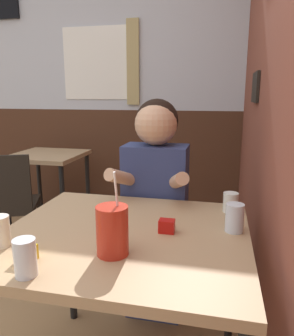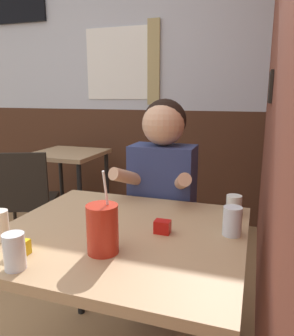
{
  "view_description": "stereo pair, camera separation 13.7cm",
  "coord_description": "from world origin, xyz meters",
  "px_view_note": "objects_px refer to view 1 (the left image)",
  "views": [
    {
      "loc": [
        1.08,
        -0.82,
        1.26
      ],
      "look_at": [
        0.79,
        0.48,
        0.95
      ],
      "focal_mm": 35.0,
      "sensor_mm": 36.0,
      "label": 1
    },
    {
      "loc": [
        1.21,
        -0.78,
        1.26
      ],
      "look_at": [
        0.79,
        0.48,
        0.95
      ],
      "focal_mm": 35.0,
      "sensor_mm": 36.0,
      "label": 2
    }
  ],
  "objects_px": {
    "main_table": "(125,248)",
    "cocktail_pitcher": "(112,230)",
    "background_table": "(48,166)",
    "chair_near_window": "(6,200)",
    "person_seated": "(155,203)"
  },
  "relations": [
    {
      "from": "main_table",
      "to": "background_table",
      "type": "relative_size",
      "value": 1.28
    },
    {
      "from": "main_table",
      "to": "person_seated",
      "type": "height_order",
      "value": "person_seated"
    },
    {
      "from": "chair_near_window",
      "to": "person_seated",
      "type": "bearing_deg",
      "value": -37.65
    },
    {
      "from": "main_table",
      "to": "cocktail_pitcher",
      "type": "bearing_deg",
      "value": -85.61
    },
    {
      "from": "background_table",
      "to": "cocktail_pitcher",
      "type": "distance_m",
      "value": 2.04
    },
    {
      "from": "background_table",
      "to": "chair_near_window",
      "type": "xyz_separation_m",
      "value": [
        -0.0,
        -0.61,
        -0.13
      ]
    },
    {
      "from": "background_table",
      "to": "chair_near_window",
      "type": "distance_m",
      "value": 0.63
    },
    {
      "from": "chair_near_window",
      "to": "cocktail_pitcher",
      "type": "distance_m",
      "value": 1.61
    },
    {
      "from": "background_table",
      "to": "person_seated",
      "type": "xyz_separation_m",
      "value": [
        1.17,
        -0.93,
        0.05
      ]
    },
    {
      "from": "chair_near_window",
      "to": "cocktail_pitcher",
      "type": "bearing_deg",
      "value": -64.28
    },
    {
      "from": "main_table",
      "to": "cocktail_pitcher",
      "type": "xyz_separation_m",
      "value": [
        0.01,
        -0.18,
        0.15
      ]
    },
    {
      "from": "person_seated",
      "to": "cocktail_pitcher",
      "type": "xyz_separation_m",
      "value": [
        0.0,
        -0.73,
        0.15
      ]
    },
    {
      "from": "chair_near_window",
      "to": "person_seated",
      "type": "height_order",
      "value": "person_seated"
    },
    {
      "from": "background_table",
      "to": "person_seated",
      "type": "bearing_deg",
      "value": -38.44
    },
    {
      "from": "chair_near_window",
      "to": "cocktail_pitcher",
      "type": "xyz_separation_m",
      "value": [
        1.18,
        -1.05,
        0.32
      ]
    }
  ]
}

